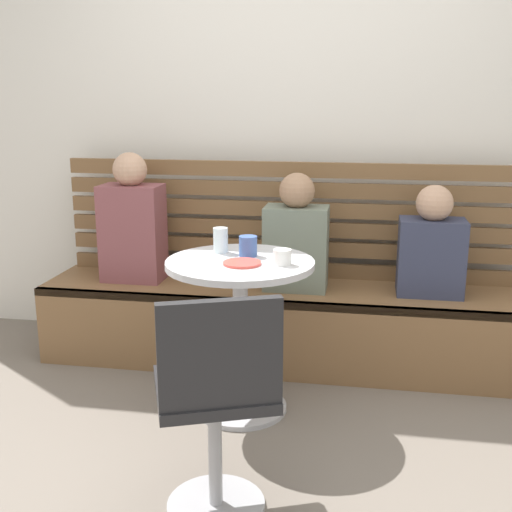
# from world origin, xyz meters

# --- Properties ---
(ground) EXTENTS (8.00, 8.00, 0.00)m
(ground) POSITION_xyz_m (0.00, 0.00, 0.00)
(ground) COLOR #70665B
(back_wall) EXTENTS (5.20, 0.10, 2.90)m
(back_wall) POSITION_xyz_m (0.00, 1.64, 1.45)
(back_wall) COLOR silver
(back_wall) RESTS_ON ground
(booth_bench) EXTENTS (2.70, 0.52, 0.44)m
(booth_bench) POSITION_xyz_m (0.00, 1.20, 0.22)
(booth_bench) COLOR brown
(booth_bench) RESTS_ON ground
(booth_backrest) EXTENTS (2.65, 0.04, 0.67)m
(booth_backrest) POSITION_xyz_m (0.00, 1.44, 0.78)
(booth_backrest) COLOR brown
(booth_backrest) RESTS_ON booth_bench
(cafe_table) EXTENTS (0.68, 0.68, 0.74)m
(cafe_table) POSITION_xyz_m (-0.13, 0.60, 0.52)
(cafe_table) COLOR #ADADB2
(cafe_table) RESTS_ON ground
(white_chair) EXTENTS (0.52, 0.52, 0.85)m
(white_chair) POSITION_xyz_m (-0.05, -0.20, 0.46)
(white_chair) COLOR #ADADB2
(white_chair) RESTS_ON ground
(person_adult) EXTENTS (0.34, 0.22, 0.73)m
(person_adult) POSITION_xyz_m (-0.87, 1.21, 0.76)
(person_adult) COLOR brown
(person_adult) RESTS_ON booth_bench
(person_child_left) EXTENTS (0.34, 0.22, 0.58)m
(person_child_left) POSITION_xyz_m (0.77, 1.22, 0.69)
(person_child_left) COLOR #333851
(person_child_left) RESTS_ON booth_bench
(person_child_middle) EXTENTS (0.34, 0.22, 0.63)m
(person_child_middle) POSITION_xyz_m (0.06, 1.20, 0.72)
(person_child_middle) COLOR slate
(person_child_middle) RESTS_ON booth_bench
(cup_ceramic_white) EXTENTS (0.08, 0.08, 0.07)m
(cup_ceramic_white) POSITION_xyz_m (0.07, 0.56, 0.78)
(cup_ceramic_white) COLOR white
(cup_ceramic_white) RESTS_ON cafe_table
(cup_mug_blue) EXTENTS (0.08, 0.08, 0.09)m
(cup_mug_blue) POSITION_xyz_m (-0.11, 0.69, 0.79)
(cup_mug_blue) COLOR #3D5B9E
(cup_mug_blue) RESTS_ON cafe_table
(cup_glass_tall) EXTENTS (0.07, 0.07, 0.12)m
(cup_glass_tall) POSITION_xyz_m (-0.25, 0.74, 0.80)
(cup_glass_tall) COLOR silver
(cup_glass_tall) RESTS_ON cafe_table
(plate_small) EXTENTS (0.17, 0.17, 0.01)m
(plate_small) POSITION_xyz_m (-0.11, 0.54, 0.75)
(plate_small) COLOR #DB4C42
(plate_small) RESTS_ON cafe_table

